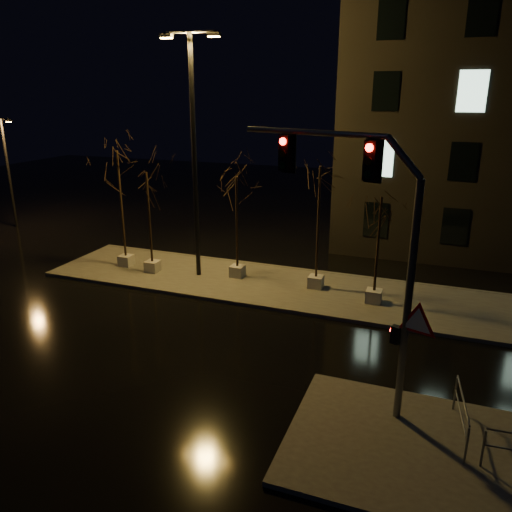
% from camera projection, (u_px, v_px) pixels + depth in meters
% --- Properties ---
extents(ground, '(90.00, 90.00, 0.00)m').
position_uv_depth(ground, '(216.00, 343.00, 18.29)').
color(ground, black).
rests_on(ground, ground).
extents(median, '(22.00, 5.00, 0.15)m').
position_uv_depth(median, '(269.00, 285.00, 23.60)').
color(median, '#4E4C46').
rests_on(median, ground).
extents(sidewalk_corner, '(7.00, 5.00, 0.15)m').
position_uv_depth(sidewalk_corner, '(425.00, 452.00, 12.65)').
color(sidewalk_corner, '#4E4C46').
rests_on(sidewalk_corner, ground).
extents(tree_0, '(1.80, 1.80, 6.08)m').
position_uv_depth(tree_0, '(119.00, 177.00, 24.62)').
color(tree_0, '#BBB7AF').
rests_on(tree_0, median).
extents(tree_1, '(1.80, 1.80, 5.13)m').
position_uv_depth(tree_1, '(148.00, 195.00, 23.96)').
color(tree_1, '#BBB7AF').
rests_on(tree_1, median).
extents(tree_2, '(1.80, 1.80, 5.02)m').
position_uv_depth(tree_2, '(236.00, 200.00, 23.30)').
color(tree_2, '#BBB7AF').
rests_on(tree_2, median).
extents(tree_3, '(1.80, 1.80, 5.73)m').
position_uv_depth(tree_3, '(319.00, 195.00, 21.76)').
color(tree_3, '#BBB7AF').
rests_on(tree_3, median).
extents(tree_4, '(1.80, 1.80, 4.72)m').
position_uv_depth(tree_4, '(380.00, 221.00, 20.39)').
color(tree_4, '#BBB7AF').
rests_on(tree_4, median).
extents(traffic_signal_mast, '(5.95, 2.12, 7.64)m').
position_uv_depth(traffic_signal_mast, '(369.00, 235.00, 13.11)').
color(traffic_signal_mast, '#595B61').
rests_on(traffic_signal_mast, sidewalk_corner).
extents(streetlight_main, '(2.78, 0.51, 11.11)m').
position_uv_depth(streetlight_main, '(194.00, 143.00, 22.74)').
color(streetlight_main, black).
rests_on(streetlight_main, median).
extents(streetlight_far, '(1.38, 0.63, 7.19)m').
position_uv_depth(streetlight_far, '(9.00, 169.00, 32.86)').
color(streetlight_far, black).
rests_on(streetlight_far, ground).
extents(guard_rail_b, '(0.30, 2.33, 1.11)m').
position_uv_depth(guard_rail_b, '(461.00, 411.00, 12.95)').
color(guard_rail_b, '#595B61').
rests_on(guard_rail_b, sidewalk_corner).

